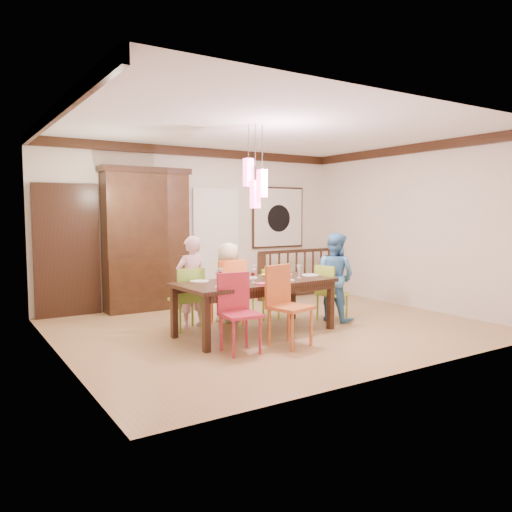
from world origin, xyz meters
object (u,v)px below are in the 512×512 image
person_far_mid (229,282)px  chair_far_left (186,294)px  chair_end_right (332,289)px  person_end_right (335,277)px  balustrade (301,272)px  dining_table (255,286)px  person_far_left (191,282)px  china_hutch (146,239)px

person_far_mid → chair_far_left: bearing=-7.6°
chair_far_left → chair_end_right: 2.30m
chair_far_left → person_end_right: size_ratio=0.66×
chair_end_right → balustrade: 2.29m
person_far_mid → person_end_right: (1.45, -0.81, 0.07)m
person_end_right → dining_table: bearing=74.9°
balustrade → person_end_right: size_ratio=1.46×
person_far_left → person_end_right: size_ratio=0.98×
chair_end_right → person_far_left: person_far_left is taller
dining_table → chair_far_left: size_ratio=2.52×
dining_table → china_hutch: (-0.67, 2.48, 0.57)m
chair_far_left → person_far_left: person_far_left is taller
china_hutch → person_end_right: china_hutch is taller
dining_table → balustrade: balustrade is taller
chair_far_left → balustrade: 3.49m
china_hutch → person_end_right: bearing=-48.0°
dining_table → person_far_mid: person_far_mid is taller
china_hutch → person_far_mid: 1.88m
chair_far_left → chair_end_right: chair_far_left is taller
chair_far_left → china_hutch: (0.07, 1.78, 0.71)m
balustrade → person_far_mid: person_far_mid is taller
chair_end_right → person_far_left: 2.22m
chair_far_left → balustrade: (3.18, 1.43, -0.03)m
chair_end_right → balustrade: (0.96, 2.08, -0.01)m
dining_table → chair_end_right: bearing=-1.1°
balustrade → person_far_mid: bearing=-152.5°
chair_far_left → person_end_right: bearing=165.6°
balustrade → person_far_left: bearing=-157.0°
china_hutch → chair_end_right: bearing=-48.4°
china_hutch → person_end_right: 3.31m
person_far_left → person_far_mid: 0.67m
dining_table → person_far_left: size_ratio=1.70×
chair_far_left → dining_table: bearing=137.9°
china_hutch → person_end_right: (2.19, -2.43, -0.55)m
balustrade → person_end_right: bearing=-114.5°
chair_end_right → person_end_right: size_ratio=0.64×
person_end_right → person_far_left: bearing=53.1°
china_hutch → balustrade: size_ratio=1.22×
china_hutch → balustrade: china_hutch is taller
chair_far_left → balustrade: size_ratio=0.45×
person_far_left → chair_end_right: bearing=154.2°
china_hutch → chair_far_left: bearing=-92.1°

